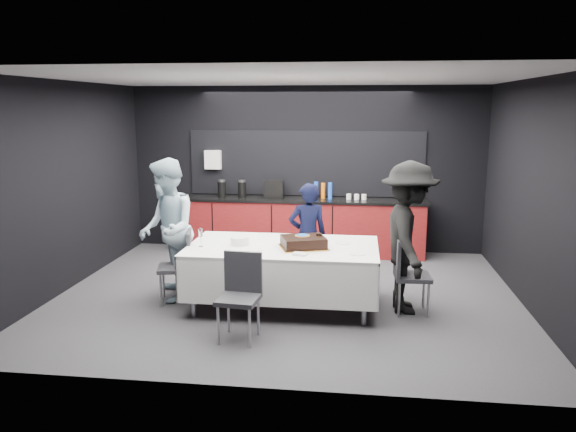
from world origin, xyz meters
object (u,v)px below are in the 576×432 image
Objects in this scene: plate_stack at (240,241)px; champagne_flute at (201,234)px; cake_assembly at (304,242)px; chair_left at (181,261)px; person_center at (308,236)px; chair_right at (406,270)px; person_right at (408,238)px; party_table at (283,256)px; person_left at (167,230)px; chair_near at (240,289)px.

champagne_flute reaches higher than plate_stack.
champagne_flute is at bearing -175.37° from cake_assembly.
plate_stack is 0.49m from champagne_flute.
person_center reaches higher than chair_left.
chair_right is 0.51× the size of person_right.
person_left is at bearing 176.42° from party_table.
chair_right reaches higher than plate_stack.
chair_near is at bearing -77.81° from plate_stack.
person_right reaches higher than chair_near.
person_left is at bearing 151.94° from champagne_flute.
party_table is 1.04m from champagne_flute.
champagne_flute is at bearing 19.76° from person_center.
champagne_flute is at bearing -161.86° from plate_stack.
person_left is (-1.77, 0.18, 0.06)m from cake_assembly.
person_left reaches higher than chair_near.
chair_left is 2.79m from chair_right.
person_center is at bearing 57.14° from person_right.
chair_near is at bearing -107.81° from party_table.
plate_stack is at bearing 18.14° from champagne_flute.
party_table is 2.51× the size of chair_left.
person_center is at bearing 91.77° from cake_assembly.
person_center is (0.77, 0.80, -0.10)m from plate_stack.
person_left is at bearing 85.82° from person_right.
chair_right is (1.49, -0.03, -0.11)m from party_table.
champagne_flute is 0.24× the size of chair_right.
person_right is at bearing 0.95° from chair_left.
chair_right is 3.02m from person_left.
party_table is 10.36× the size of champagne_flute.
cake_assembly is at bearing -177.70° from chair_right.
person_center is (-0.03, 0.85, -0.12)m from cake_assembly.
chair_near is 0.51× the size of person_left.
plate_stack is 0.13× the size of person_right.
chair_near is at bearing -45.66° from chair_left.
party_table is 1.60× the size of person_center.
person_right reaches higher than champagne_flute.
person_right is (1.51, 0.04, 0.27)m from party_table.
cake_assembly is 1.25m from champagne_flute.
chair_right is 2.06m from chair_near.
person_center is 0.80× the size of person_left.
chair_near is at bearing 116.51° from person_right.
party_table is at bearing 0.49° from chair_left.
chair_near is 2.14m from person_right.
chair_left is at bearing 134.34° from chair_near.
person_right is (2.05, 0.07, 0.09)m from plate_stack.
party_table is at bearing 3.85° from plate_stack.
champagne_flute is 1.56m from person_center.
champagne_flute is 0.54m from chair_left.
chair_left reaches higher than party_table.
chair_right is at bearing -1.27° from party_table.
person_left is at bearing 177.57° from chair_right.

